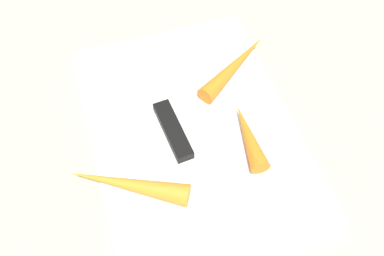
# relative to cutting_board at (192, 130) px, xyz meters

# --- Properties ---
(ground_plane) EXTENTS (1.40, 1.40, 0.00)m
(ground_plane) POSITION_rel_cutting_board_xyz_m (0.00, 0.00, -0.01)
(ground_plane) COLOR #C6B793
(cutting_board) EXTENTS (0.36, 0.26, 0.01)m
(cutting_board) POSITION_rel_cutting_board_xyz_m (0.00, 0.00, 0.00)
(cutting_board) COLOR white
(cutting_board) RESTS_ON ground_plane
(knife) EXTENTS (0.20, 0.04, 0.01)m
(knife) POSITION_rel_cutting_board_xyz_m (0.01, 0.03, 0.01)
(knife) COLOR #B7B7BC
(knife) RESTS_ON cutting_board
(carrot_shortest) EXTENTS (0.10, 0.03, 0.02)m
(carrot_shortest) POSITION_rel_cutting_board_xyz_m (-0.04, -0.06, 0.02)
(carrot_shortest) COLOR orange
(carrot_shortest) RESTS_ON cutting_board
(carrot_medium) EXTENTS (0.10, 0.13, 0.02)m
(carrot_medium) POSITION_rel_cutting_board_xyz_m (0.07, -0.09, 0.02)
(carrot_medium) COLOR orange
(carrot_medium) RESTS_ON cutting_board
(carrot_longest) EXTENTS (0.09, 0.14, 0.03)m
(carrot_longest) POSITION_rel_cutting_board_xyz_m (-0.06, 0.10, 0.02)
(carrot_longest) COLOR orange
(carrot_longest) RESTS_ON cutting_board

